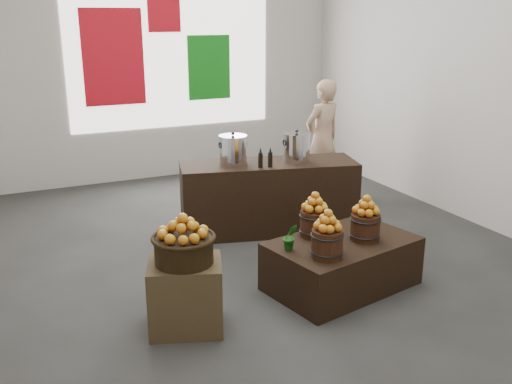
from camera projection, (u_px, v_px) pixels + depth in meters
name	position (u px, v px, depth m)	size (l,w,h in m)	color
ground	(248.00, 255.00, 6.20)	(7.00, 7.00, 0.00)	#333331
back_wall	(152.00, 49.00, 8.63)	(6.00, 0.04, 4.00)	#B4AEA6
back_opening	(172.00, 49.00, 8.73)	(3.20, 0.02, 2.40)	white
deco_red_left	(113.00, 57.00, 8.39)	(0.90, 0.04, 1.40)	red
deco_green_right	(209.00, 67.00, 9.06)	(0.70, 0.04, 1.00)	#127516
deco_red_upper	(164.00, 15.00, 8.54)	(0.50, 0.04, 0.50)	red
crate	(186.00, 295.00, 4.68)	(0.59, 0.48, 0.59)	brown
wicker_basket	(184.00, 250.00, 4.56)	(0.47, 0.47, 0.21)	black
apples_in_basket	(183.00, 226.00, 4.50)	(0.37, 0.37, 0.20)	#8E040A
display_table	(342.00, 264.00, 5.41)	(1.37, 0.84, 0.47)	black
apple_bucket_front_left	(327.00, 244.00, 4.94)	(0.27, 0.27, 0.25)	#351C0E
apples_in_bucket_front_left	(328.00, 220.00, 4.88)	(0.20, 0.20, 0.18)	#8E040A
apple_bucket_front_right	(365.00, 227.00, 5.33)	(0.27, 0.27, 0.25)	#351C0E
apples_in_bucket_front_right	(367.00, 205.00, 5.26)	(0.20, 0.20, 0.18)	#8E040A
apple_bucket_rear	(314.00, 223.00, 5.42)	(0.27, 0.27, 0.25)	#351C0E
apples_in_bucket_rear	(315.00, 202.00, 5.36)	(0.20, 0.20, 0.18)	#8E040A
herb_garnish_right	(365.00, 213.00, 5.72)	(0.22, 0.19, 0.24)	#165612
herb_garnish_left	(290.00, 237.00, 5.10)	(0.14, 0.11, 0.25)	#165612
counter	(269.00, 197.00, 6.80)	(2.06, 0.66, 0.84)	black
stock_pot_left	(233.00, 151.00, 6.55)	(0.32, 0.32, 0.32)	silver
stock_pot_center	(296.00, 148.00, 6.69)	(0.32, 0.32, 0.32)	silver
oil_cruets	(273.00, 157.00, 6.45)	(0.15, 0.06, 0.23)	black
shopper	(322.00, 138.00, 8.06)	(0.60, 0.40, 1.66)	tan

